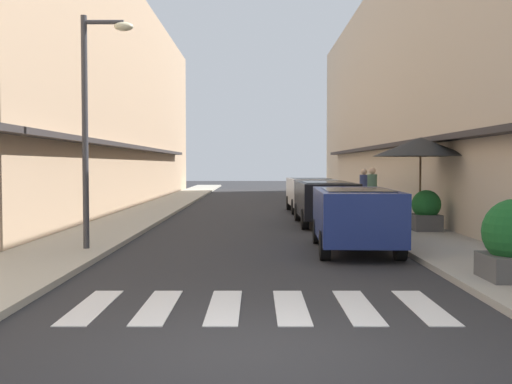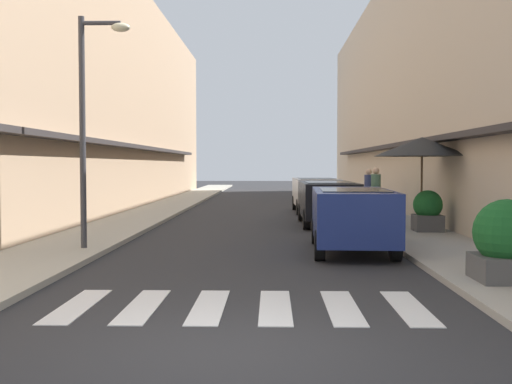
% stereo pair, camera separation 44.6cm
% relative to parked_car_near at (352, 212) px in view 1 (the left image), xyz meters
% --- Properties ---
extents(ground_plane, '(105.63, 105.63, 0.00)m').
position_rel_parked_car_near_xyz_m(ground_plane, '(-2.30, 11.33, -0.92)').
color(ground_plane, '#2B2B2D').
extents(sidewalk_left, '(2.28, 67.22, 0.12)m').
position_rel_parked_car_near_xyz_m(sidewalk_left, '(-6.79, 11.33, -0.86)').
color(sidewalk_left, '#ADA899').
rests_on(sidewalk_left, ground_plane).
extents(sidewalk_right, '(2.28, 67.22, 0.12)m').
position_rel_parked_car_near_xyz_m(sidewalk_right, '(2.19, 11.33, -0.86)').
color(sidewalk_right, '#9E998E').
rests_on(sidewalk_right, ground_plane).
extents(building_row_left, '(5.50, 45.21, 10.40)m').
position_rel_parked_car_near_xyz_m(building_row_left, '(-10.42, 12.73, 4.28)').
color(building_row_left, tan).
rests_on(building_row_left, ground_plane).
extents(building_row_right, '(5.50, 45.21, 10.73)m').
position_rel_parked_car_near_xyz_m(building_row_right, '(5.83, 12.73, 4.44)').
color(building_row_right, '#C6B299').
rests_on(building_row_right, ground_plane).
extents(crosswalk, '(5.20, 2.20, 0.01)m').
position_rel_parked_car_near_xyz_m(crosswalk, '(-2.30, -5.70, -0.92)').
color(crosswalk, silver).
rests_on(crosswalk, ground_plane).
extents(parked_car_near, '(1.96, 4.36, 1.47)m').
position_rel_parked_car_near_xyz_m(parked_car_near, '(0.00, 0.00, 0.00)').
color(parked_car_near, navy).
rests_on(parked_car_near, ground_plane).
extents(parked_car_mid, '(1.83, 4.51, 1.47)m').
position_rel_parked_car_near_xyz_m(parked_car_mid, '(0.00, 6.40, 0.00)').
color(parked_car_mid, black).
rests_on(parked_car_mid, ground_plane).
extents(parked_car_far, '(1.90, 4.11, 1.47)m').
position_rel_parked_car_near_xyz_m(parked_car_far, '(0.00, 12.10, -0.00)').
color(parked_car_far, silver).
rests_on(parked_car_far, ground_plane).
extents(street_lamp, '(1.19, 0.28, 5.28)m').
position_rel_parked_car_near_xyz_m(street_lamp, '(-6.02, -0.32, 2.43)').
color(street_lamp, '#38383D').
rests_on(street_lamp, sidewalk_left).
extents(cafe_umbrella, '(2.75, 2.75, 2.71)m').
position_rel_parked_car_near_xyz_m(cafe_umbrella, '(2.46, 3.60, 1.63)').
color(cafe_umbrella, '#262626').
rests_on(cafe_umbrella, sidewalk_right).
extents(planter_midblock, '(0.84, 0.84, 1.18)m').
position_rel_parked_car_near_xyz_m(planter_midblock, '(2.63, 3.53, -0.21)').
color(planter_midblock, '#4C4C4C').
rests_on(planter_midblock, sidewalk_right).
extents(planter_far, '(0.90, 0.90, 1.06)m').
position_rel_parked_car_near_xyz_m(planter_far, '(2.15, 8.34, -0.33)').
color(planter_far, slate).
rests_on(planter_far, sidewalk_right).
extents(pedestrian_walking_near, '(0.34, 0.34, 1.82)m').
position_rel_parked_car_near_xyz_m(pedestrian_walking_near, '(1.80, 7.50, 0.16)').
color(pedestrian_walking_near, '#282B33').
rests_on(pedestrian_walking_near, sidewalk_right).
extents(pedestrian_walking_far, '(0.34, 0.34, 1.76)m').
position_rel_parked_car_near_xyz_m(pedestrian_walking_far, '(1.88, 9.69, 0.13)').
color(pedestrian_walking_far, '#282B33').
rests_on(pedestrian_walking_far, sidewalk_right).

